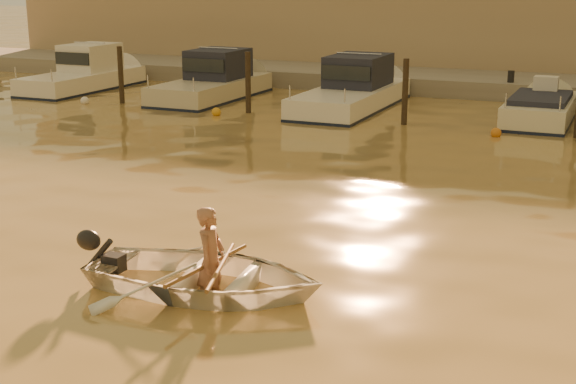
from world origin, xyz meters
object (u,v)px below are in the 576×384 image
at_px(person, 211,260).
at_px(moored_boat_1, 211,82).
at_px(moored_boat_0, 82,74).
at_px(dinghy, 205,276).
at_px(waterfront_building, 492,21).
at_px(moored_boat_3, 540,114).
at_px(moored_boat_2, 352,90).

relative_size(person, moored_boat_1, 0.24).
bearing_deg(moored_boat_0, person, -47.76).
relative_size(dinghy, person, 2.22).
distance_m(moored_boat_0, waterfront_building, 17.81).
xyz_separation_m(dinghy, moored_boat_0, (-14.67, 16.27, 0.38)).
height_order(moored_boat_3, waterfront_building, waterfront_building).
bearing_deg(moored_boat_1, moored_boat_3, 0.00).
relative_size(moored_boat_1, moored_boat_3, 1.21).
xyz_separation_m(moored_boat_3, waterfront_building, (-3.54, 11.00, 2.17)).
height_order(dinghy, moored_boat_3, moored_boat_3).
relative_size(moored_boat_0, waterfront_building, 0.14).
height_order(moored_boat_1, moored_boat_3, moored_boat_1).
distance_m(dinghy, moored_boat_1, 18.54).
distance_m(moored_boat_1, waterfront_building, 13.78).
bearing_deg(moored_boat_2, moored_boat_0, 180.00).
bearing_deg(waterfront_building, moored_boat_0, -141.62).
bearing_deg(dinghy, waterfront_building, -4.49).
distance_m(dinghy, moored_boat_0, 21.91).
height_order(person, waterfront_building, waterfront_building).
bearing_deg(dinghy, moored_boat_1, 22.51).
xyz_separation_m(moored_boat_2, waterfront_building, (2.66, 11.00, 1.77)).
xyz_separation_m(person, moored_boat_3, (2.66, 16.26, -0.27)).
relative_size(dinghy, moored_boat_3, 0.65).
bearing_deg(waterfront_building, dinghy, -88.36).
distance_m(moored_boat_0, moored_boat_1, 5.78).
relative_size(person, moored_boat_0, 0.24).
bearing_deg(moored_boat_1, moored_boat_0, 180.00).
relative_size(moored_boat_0, moored_boat_2, 0.88).
distance_m(person, moored_boat_3, 16.48).
height_order(person, moored_boat_3, person).
height_order(moored_boat_0, moored_boat_2, same).
bearing_deg(moored_boat_2, dinghy, -78.05).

